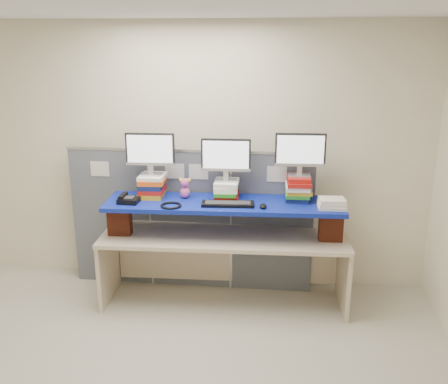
# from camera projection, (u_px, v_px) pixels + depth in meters

# --- Properties ---
(room) EXTENTS (5.00, 4.00, 2.80)m
(room) POSITION_uv_depth(u_px,v_px,m) (142.00, 221.00, 3.43)
(room) COLOR #F1E6C7
(room) RESTS_ON ground
(cubicle_partition) EXTENTS (2.60, 0.06, 1.53)m
(cubicle_partition) POSITION_uv_depth(u_px,v_px,m) (191.00, 219.00, 5.30)
(cubicle_partition) COLOR #515560
(cubicle_partition) RESTS_ON ground
(desk) EXTENTS (2.46, 0.81, 0.74)m
(desk) POSITION_uv_depth(u_px,v_px,m) (224.00, 249.00, 4.99)
(desk) COLOR beige
(desk) RESTS_ON ground
(brick_pier_left) EXTENTS (0.23, 0.13, 0.31)m
(brick_pier_left) POSITION_uv_depth(u_px,v_px,m) (120.00, 220.00, 4.92)
(brick_pier_left) COLOR maroon
(brick_pier_left) RESTS_ON desk
(brick_pier_right) EXTENTS (0.23, 0.13, 0.31)m
(brick_pier_right) POSITION_uv_depth(u_px,v_px,m) (331.00, 225.00, 4.78)
(brick_pier_right) COLOR maroon
(brick_pier_right) RESTS_ON desk
(blue_board) EXTENTS (2.32, 0.67, 0.04)m
(blue_board) POSITION_uv_depth(u_px,v_px,m) (224.00, 204.00, 4.85)
(blue_board) COLOR #0A0A80
(blue_board) RESTS_ON brick_pier_left
(book_stack_left) EXTENTS (0.27, 0.31, 0.22)m
(book_stack_left) POSITION_uv_depth(u_px,v_px,m) (152.00, 186.00, 4.97)
(book_stack_left) COLOR gold
(book_stack_left) RESTS_ON blue_board
(book_stack_center) EXTENTS (0.26, 0.31, 0.18)m
(book_stack_center) POSITION_uv_depth(u_px,v_px,m) (226.00, 190.00, 4.93)
(book_stack_center) COLOR #A71713
(book_stack_center) RESTS_ON blue_board
(book_stack_right) EXTENTS (0.26, 0.32, 0.24)m
(book_stack_right) POSITION_uv_depth(u_px,v_px,m) (298.00, 188.00, 4.87)
(book_stack_right) COLOR #121E4F
(book_stack_right) RESTS_ON blue_board
(monitor_left) EXTENTS (0.48, 0.14, 0.42)m
(monitor_left) POSITION_uv_depth(u_px,v_px,m) (150.00, 151.00, 4.87)
(monitor_left) COLOR #B5B5BB
(monitor_left) RESTS_ON book_stack_left
(monitor_center) EXTENTS (0.48, 0.14, 0.42)m
(monitor_center) POSITION_uv_depth(u_px,v_px,m) (226.00, 157.00, 4.83)
(monitor_center) COLOR #B5B5BB
(monitor_center) RESTS_ON book_stack_center
(monitor_right) EXTENTS (0.48, 0.14, 0.42)m
(monitor_right) POSITION_uv_depth(u_px,v_px,m) (300.00, 152.00, 4.76)
(monitor_right) COLOR #B5B5BB
(monitor_right) RESTS_ON book_stack_right
(keyboard) EXTENTS (0.51, 0.20, 0.03)m
(keyboard) POSITION_uv_depth(u_px,v_px,m) (228.00, 204.00, 4.73)
(keyboard) COLOR black
(keyboard) RESTS_ON blue_board
(mouse) EXTENTS (0.10, 0.13, 0.04)m
(mouse) POSITION_uv_depth(u_px,v_px,m) (263.00, 206.00, 4.66)
(mouse) COLOR black
(mouse) RESTS_ON blue_board
(desk_phone) EXTENTS (0.20, 0.18, 0.08)m
(desk_phone) POSITION_uv_depth(u_px,v_px,m) (128.00, 199.00, 4.81)
(desk_phone) COLOR black
(desk_phone) RESTS_ON blue_board
(headset) EXTENTS (0.23, 0.23, 0.02)m
(headset) POSITION_uv_depth(u_px,v_px,m) (171.00, 205.00, 4.70)
(headset) COLOR black
(headset) RESTS_ON blue_board
(plush_toy) EXTENTS (0.12, 0.09, 0.21)m
(plush_toy) POSITION_uv_depth(u_px,v_px,m) (185.00, 188.00, 4.93)
(plush_toy) COLOR #D75299
(plush_toy) RESTS_ON blue_board
(binder_stack) EXTENTS (0.27, 0.22, 0.09)m
(binder_stack) POSITION_uv_depth(u_px,v_px,m) (332.00, 203.00, 4.65)
(binder_stack) COLOR white
(binder_stack) RESTS_ON blue_board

